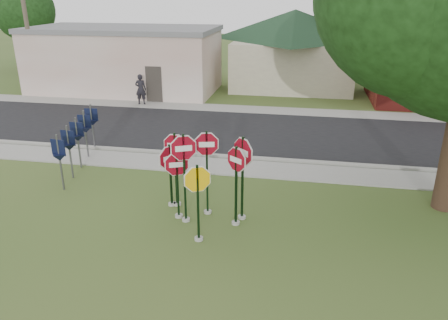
% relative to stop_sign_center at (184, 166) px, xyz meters
% --- Properties ---
extents(ground, '(120.00, 120.00, 0.00)m').
position_rel_stop_sign_center_xyz_m(ground, '(0.29, -1.17, -1.77)').
color(ground, '#36521E').
rests_on(ground, ground).
extents(sidewalk_near, '(60.00, 1.60, 0.06)m').
position_rel_stop_sign_center_xyz_m(sidewalk_near, '(0.29, 4.33, -1.74)').
color(sidewalk_near, gray).
rests_on(sidewalk_near, ground).
extents(road, '(60.00, 7.00, 0.04)m').
position_rel_stop_sign_center_xyz_m(road, '(0.29, 8.83, -1.75)').
color(road, black).
rests_on(road, ground).
extents(sidewalk_far, '(60.00, 1.60, 0.06)m').
position_rel_stop_sign_center_xyz_m(sidewalk_far, '(0.29, 13.13, -1.74)').
color(sidewalk_far, gray).
rests_on(sidewalk_far, ground).
extents(curb, '(60.00, 0.20, 0.14)m').
position_rel_stop_sign_center_xyz_m(curb, '(0.29, 5.33, -1.70)').
color(curb, gray).
rests_on(curb, ground).
extents(stop_sign_center, '(0.95, 0.45, 2.83)m').
position_rel_stop_sign_center_xyz_m(stop_sign_center, '(0.00, 0.00, 0.00)').
color(stop_sign_center, '#99988F').
rests_on(stop_sign_center, ground).
extents(stop_sign_yellow, '(0.91, 0.47, 2.33)m').
position_rel_stop_sign_center_xyz_m(stop_sign_yellow, '(0.63, -0.98, -0.37)').
color(stop_sign_yellow, '#99988F').
rests_on(stop_sign_yellow, ground).
extents(stop_sign_left, '(0.91, 0.41, 2.22)m').
position_rel_stop_sign_center_xyz_m(stop_sign_left, '(-0.27, 0.19, -0.45)').
color(stop_sign_left, '#99988F').
rests_on(stop_sign_left, ground).
extents(stop_sign_right, '(0.79, 0.61, 2.52)m').
position_rel_stop_sign_center_xyz_m(stop_sign_right, '(1.49, 0.08, -0.23)').
color(stop_sign_right, '#99988F').
rests_on(stop_sign_right, ground).
extents(stop_sign_back_right, '(0.96, 0.26, 2.75)m').
position_rel_stop_sign_center_xyz_m(stop_sign_back_right, '(0.53, 0.60, -0.07)').
color(stop_sign_back_right, '#99988F').
rests_on(stop_sign_back_right, ground).
extents(stop_sign_back_left, '(1.01, 0.24, 2.52)m').
position_rel_stop_sign_center_xyz_m(stop_sign_back_left, '(-0.54, 0.95, -0.22)').
color(stop_sign_back_left, '#99988F').
rests_on(stop_sign_back_left, ground).
extents(stop_sign_far_right, '(0.84, 0.79, 2.71)m').
position_rel_stop_sign_center_xyz_m(stop_sign_far_right, '(1.62, 0.46, -0.06)').
color(stop_sign_far_right, '#99988F').
rests_on(stop_sign_far_right, ground).
extents(stop_sign_far_left, '(0.67, 0.87, 2.17)m').
position_rel_stop_sign_center_xyz_m(stop_sign_far_left, '(-0.71, 0.89, -0.47)').
color(stop_sign_far_left, '#99988F').
rests_on(stop_sign_far_left, ground).
extents(route_sign_row, '(1.43, 4.63, 2.00)m').
position_rel_stop_sign_center_xyz_m(route_sign_row, '(-5.11, 3.33, -0.55)').
color(route_sign_row, '#59595E').
rests_on(route_sign_row, ground).
extents(building_stucco, '(12.20, 6.20, 4.20)m').
position_rel_stop_sign_center_xyz_m(building_stucco, '(-8.71, 16.83, 0.38)').
color(building_stucco, silver).
rests_on(building_stucco, ground).
extents(building_house, '(11.60, 11.60, 6.20)m').
position_rel_stop_sign_center_xyz_m(building_house, '(2.29, 20.83, 1.88)').
color(building_house, beige).
rests_on(building_house, ground).
extents(utility_pole_near, '(2.20, 0.26, 9.50)m').
position_rel_stop_sign_center_xyz_m(utility_pole_near, '(-13.71, 14.03, 3.20)').
color(utility_pole_near, '#4C4132').
rests_on(utility_pole_near, ground).
extents(bg_tree_left, '(4.90, 4.90, 7.35)m').
position_rel_stop_sign_center_xyz_m(bg_tree_left, '(-19.71, 22.83, 3.11)').
color(bg_tree_left, '#2F2015').
rests_on(bg_tree_left, ground).
extents(pedestrian, '(0.69, 0.49, 1.79)m').
position_rel_stop_sign_center_xyz_m(pedestrian, '(-6.31, 13.15, -0.82)').
color(pedestrian, black).
rests_on(pedestrian, sidewalk_far).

